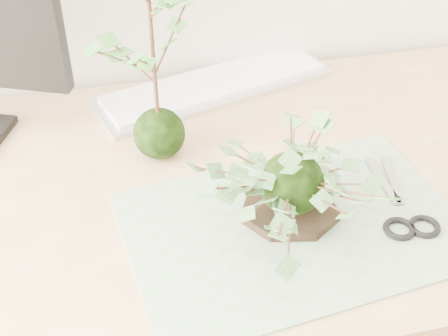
{
  "coord_description": "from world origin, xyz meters",
  "views": [
    {
      "loc": [
        -0.16,
        0.46,
        1.39
      ],
      "look_at": [
        0.0,
        1.14,
        0.84
      ],
      "focal_mm": 50.0,
      "sensor_mm": 36.0,
      "label": 1
    }
  ],
  "objects_px": {
    "maple_kokedama": "(150,15)",
    "keyboard": "(215,85)",
    "ivy_kokedama": "(294,159)",
    "desk": "(227,219)"
  },
  "relations": [
    {
      "from": "ivy_kokedama",
      "to": "maple_kokedama",
      "type": "relative_size",
      "value": 0.84
    },
    {
      "from": "ivy_kokedama",
      "to": "desk",
      "type": "bearing_deg",
      "value": 123.72
    },
    {
      "from": "desk",
      "to": "ivy_kokedama",
      "type": "height_order",
      "value": "ivy_kokedama"
    },
    {
      "from": "desk",
      "to": "ivy_kokedama",
      "type": "distance_m",
      "value": 0.24
    },
    {
      "from": "ivy_kokedama",
      "to": "maple_kokedama",
      "type": "height_order",
      "value": "maple_kokedama"
    },
    {
      "from": "maple_kokedama",
      "to": "keyboard",
      "type": "relative_size",
      "value": 0.73
    },
    {
      "from": "desk",
      "to": "maple_kokedama",
      "type": "xyz_separation_m",
      "value": [
        -0.1,
        0.1,
        0.35
      ]
    },
    {
      "from": "desk",
      "to": "ivy_kokedama",
      "type": "xyz_separation_m",
      "value": [
        0.07,
        -0.11,
        0.2
      ]
    },
    {
      "from": "desk",
      "to": "maple_kokedama",
      "type": "relative_size",
      "value": 4.33
    },
    {
      "from": "keyboard",
      "to": "ivy_kokedama",
      "type": "bearing_deg",
      "value": -101.81
    }
  ]
}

